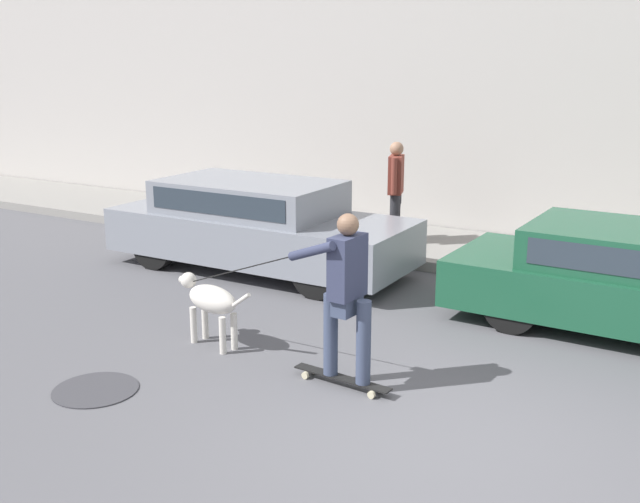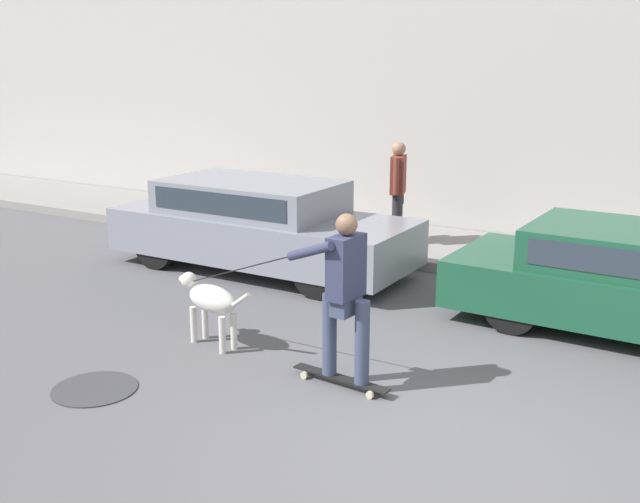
{
  "view_description": "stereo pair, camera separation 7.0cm",
  "coord_description": "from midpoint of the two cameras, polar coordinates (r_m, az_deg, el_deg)",
  "views": [
    {
      "loc": [
        1.77,
        -4.97,
        2.95
      ],
      "look_at": [
        -2.08,
        1.66,
        0.95
      ],
      "focal_mm": 42.0,
      "sensor_mm": 36.0,
      "label": 1
    },
    {
      "loc": [
        1.83,
        -4.94,
        2.95
      ],
      "look_at": [
        -2.08,
        1.66,
        0.95
      ],
      "focal_mm": 42.0,
      "sensor_mm": 36.0,
      "label": 2
    }
  ],
  "objects": [
    {
      "name": "parked_car_0",
      "position": [
        10.6,
        -4.98,
        1.97
      ],
      "size": [
        4.36,
        1.67,
        1.27
      ],
      "rotation": [
        0.0,
        0.0,
        -0.0
      ],
      "color": "black",
      "rests_on": "ground_plane"
    },
    {
      "name": "dog",
      "position": [
        7.88,
        -8.57,
        -3.75
      ],
      "size": [
        1.07,
        0.41,
        0.73
      ],
      "rotation": [
        0.0,
        0.0,
        2.94
      ],
      "color": "beige",
      "rests_on": "ground_plane"
    },
    {
      "name": "back_wall",
      "position": [
        12.06,
        22.19,
        13.66
      ],
      "size": [
        32.0,
        0.3,
        5.94
      ],
      "color": "#B2ADA8",
      "rests_on": "ground_plane"
    },
    {
      "name": "manhole_cover",
      "position": [
        7.25,
        -17.0,
        -10.03
      ],
      "size": [
        0.77,
        0.77,
        0.01
      ],
      "color": "#38383D",
      "rests_on": "ground_plane"
    },
    {
      "name": "skateboarder",
      "position": [
        6.68,
        1.7,
        -2.99
      ],
      "size": [
        2.53,
        0.56,
        1.63
      ],
      "rotation": [
        0.0,
        0.0,
        3.05
      ],
      "color": "beige",
      "rests_on": "ground_plane"
    },
    {
      "name": "ground_plane",
      "position": [
        6.04,
        9.16,
        -14.81
      ],
      "size": [
        36.0,
        36.0,
        0.0
      ],
      "primitive_type": "plane",
      "color": "#545459"
    },
    {
      "name": "sidewalk_curb",
      "position": [
        11.17,
        19.79,
        -1.19
      ],
      "size": [
        30.0,
        2.23,
        0.15
      ],
      "color": "gray",
      "rests_on": "ground_plane"
    },
    {
      "name": "pedestrian_with_bag",
      "position": [
        11.48,
        5.62,
        4.85
      ],
      "size": [
        0.32,
        0.66,
        1.57
      ],
      "rotation": [
        0.0,
        0.0,
        0.31
      ],
      "color": "#28282D",
      "rests_on": "sidewalk_curb"
    }
  ]
}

